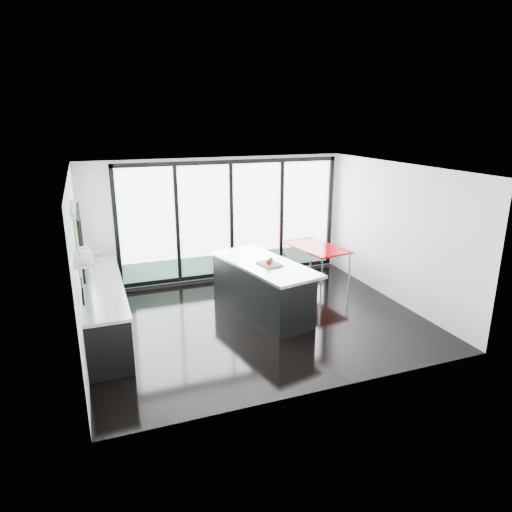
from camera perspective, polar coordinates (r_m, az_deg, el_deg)
name	(u,v)px	position (r m, az deg, el deg)	size (l,w,h in m)	color
floor	(257,319)	(8.65, 0.08, -7.92)	(6.00, 5.00, 0.00)	black
ceiling	(257,169)	(7.89, 0.09, 10.86)	(6.00, 5.00, 0.00)	white
wall_back	(230,225)	(10.53, -3.27, 3.95)	(6.00, 0.09, 2.80)	silver
wall_front	(324,297)	(6.01, 8.54, -5.12)	(6.00, 0.00, 2.80)	silver
wall_left	(78,252)	(7.89, -21.31, 0.52)	(0.26, 5.00, 2.80)	silver
wall_right	(396,233)	(9.60, 17.11, 2.71)	(0.00, 5.00, 2.80)	silver
counter_cabinets	(104,309)	(8.37, -18.44, -6.27)	(0.69, 3.24, 1.36)	black
island	(261,287)	(8.79, 0.64, -3.94)	(1.52, 2.59, 1.29)	black
bar_stool_near	(303,297)	(8.77, 5.92, -5.13)	(0.44, 0.44, 0.71)	silver
bar_stool_far	(289,287)	(9.31, 4.08, -3.95)	(0.41, 0.41, 0.65)	silver
red_table	(316,263)	(10.59, 7.47, -0.93)	(0.88, 1.53, 0.82)	#9B020A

